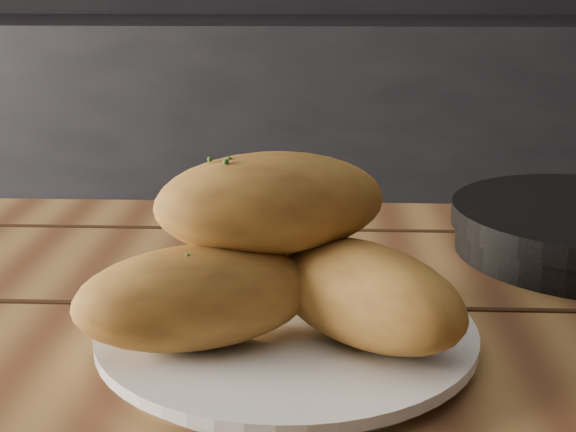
{
  "coord_description": "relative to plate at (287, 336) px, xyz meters",
  "views": [
    {
      "loc": [
        0.35,
        -0.33,
        1.0
      ],
      "look_at": [
        0.32,
        0.2,
        0.84
      ],
      "focal_mm": 50.0,
      "sensor_mm": 36.0,
      "label": 1
    }
  ],
  "objects": [
    {
      "name": "plate",
      "position": [
        0.0,
        0.0,
        0.0
      ],
      "size": [
        0.26,
        0.26,
        0.02
      ],
      "color": "silver",
      "rests_on": "table"
    },
    {
      "name": "counter",
      "position": [
        -0.32,
        1.52,
        -0.31
      ],
      "size": [
        2.8,
        0.6,
        0.9
      ],
      "primitive_type": "cube",
      "color": "black",
      "rests_on": "ground"
    },
    {
      "name": "bread_rolls",
      "position": [
        -0.01,
        -0.0,
        0.06
      ],
      "size": [
        0.27,
        0.24,
        0.12
      ],
      "color": "#B98133",
      "rests_on": "plate"
    }
  ]
}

